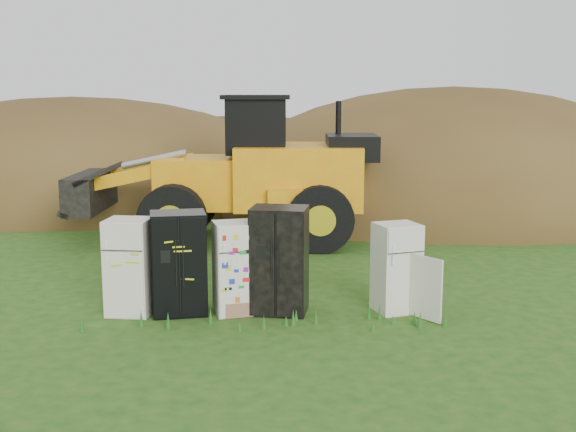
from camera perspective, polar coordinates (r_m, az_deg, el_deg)
name	(u,v)px	position (r m, az deg, el deg)	size (l,w,h in m)	color
ground	(263,312)	(13.15, -1.99, -7.56)	(120.00, 120.00, 0.00)	#1D4A13
fridge_leftmost	(130,267)	(13.13, -12.41, -3.93)	(0.76, 0.73, 1.72)	silver
fridge_black_side	(179,263)	(12.98, -8.62, -3.70)	(0.96, 0.75, 1.83)	black
fridge_sticker	(235,268)	(12.92, -4.17, -4.10)	(0.74, 0.68, 1.65)	white
fridge_dark_mid	(279,260)	(12.90, -0.69, -3.50)	(0.98, 0.80, 1.91)	black
fridge_open_door	(396,268)	(13.13, 8.56, -4.06)	(0.73, 0.67, 1.61)	silver
wheel_loader	(220,169)	(18.91, -5.38, 3.70)	(7.92, 3.21, 3.83)	gold
dirt_mound_right	(450,208)	(25.12, 12.68, 0.63)	(16.58, 12.16, 8.15)	#453116
dirt_mound_left	(76,197)	(28.07, -16.41, 1.42)	(17.97, 13.47, 7.45)	#453116
dirt_mound_back	(243,184)	(30.83, -3.61, 2.53)	(15.77, 10.51, 5.81)	#453116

